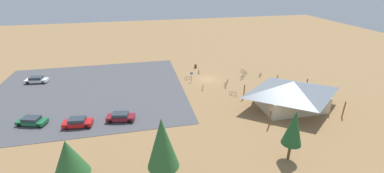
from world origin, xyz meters
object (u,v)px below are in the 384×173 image
at_px(bicycle_teal_edge_north, 188,78).
at_px(pine_center, 162,143).
at_px(bike_pavilion, 292,93).
at_px(bicycle_orange_yard_center, 203,88).
at_px(pine_far_west, 69,158).
at_px(trash_bin, 196,66).
at_px(lot_sign, 191,75).
at_px(car_red_far_end, 78,122).
at_px(bicycle_white_mid_cluster, 227,82).
at_px(car_green_near_entry, 32,121).
at_px(visitor_by_pavilion, 277,78).
at_px(bicycle_silver_yard_right, 233,93).
at_px(bicycle_green_front_row, 245,74).
at_px(car_maroon_back_corner, 121,117).
at_px(pine_west, 294,128).
at_px(bicycle_red_back_row, 199,72).
at_px(bicycle_yellow_lone_east, 225,86).
at_px(bicycle_blue_lone_west, 260,75).
at_px(bicycle_black_near_sign, 243,71).
at_px(car_white_second_row, 37,80).
at_px(bicycle_purple_trailside, 242,78).

bearing_deg(bicycle_teal_edge_north, pine_center, 73.20).
xyz_separation_m(bike_pavilion, bicycle_orange_yard_center, (12.86, -10.34, -2.42)).
height_order(bike_pavilion, pine_far_west, pine_far_west).
distance_m(bike_pavilion, trash_bin, 25.83).
bearing_deg(lot_sign, bike_pavilion, 133.58).
bearing_deg(pine_center, car_red_far_end, -51.55).
bearing_deg(bicycle_white_mid_cluster, bicycle_teal_edge_north, -27.80).
xyz_separation_m(car_green_near_entry, visitor_by_pavilion, (-45.50, -7.24, 0.23)).
distance_m(bicycle_silver_yard_right, bicycle_white_mid_cluster, 5.55).
distance_m(pine_center, car_red_far_end, 18.90).
relative_size(bicycle_green_front_row, car_maroon_back_corner, 0.36).
height_order(pine_center, pine_west, pine_center).
height_order(bicycle_red_back_row, bicycle_white_mid_cluster, bicycle_white_mid_cluster).
bearing_deg(bicycle_orange_yard_center, pine_center, 65.60).
relative_size(bicycle_orange_yard_center, bicycle_red_back_row, 1.05).
relative_size(bicycle_silver_yard_right, bicycle_yellow_lone_east, 0.76).
bearing_deg(bicycle_silver_yard_right, pine_far_west, 35.61).
relative_size(bicycle_teal_edge_north, bicycle_red_back_row, 1.04).
bearing_deg(car_maroon_back_corner, bicycle_blue_lone_west, -157.23).
height_order(pine_center, car_maroon_back_corner, pine_center).
height_order(bicycle_black_near_sign, car_white_second_row, car_white_second_row).
xyz_separation_m(bicycle_orange_yard_center, bicycle_teal_edge_north, (1.78, -5.77, -0.01)).
distance_m(pine_center, bicycle_white_mid_cluster, 30.27).
bearing_deg(bike_pavilion, car_white_second_row, -24.79).
distance_m(bike_pavilion, car_green_near_entry, 41.95).
bearing_deg(bicycle_white_mid_cluster, pine_center, 56.88).
bearing_deg(bicycle_red_back_row, bike_pavilion, 120.57).
height_order(bicycle_blue_lone_west, car_white_second_row, car_white_second_row).
relative_size(pine_center, bicycle_white_mid_cluster, 5.46).
relative_size(lot_sign, bicycle_teal_edge_north, 1.28).
height_order(bicycle_blue_lone_west, bicycle_black_near_sign, bicycle_blue_lone_west).
bearing_deg(bike_pavilion, bicycle_orange_yard_center, -38.81).
bearing_deg(lot_sign, pine_center, 71.62).
xyz_separation_m(pine_far_west, bicycle_orange_yard_center, (-20.04, -21.65, -3.62)).
bearing_deg(car_red_far_end, bicycle_teal_edge_north, -143.99).
distance_m(bicycle_white_mid_cluster, car_white_second_row, 40.37).
bearing_deg(trash_bin, pine_center, 71.45).
height_order(car_green_near_entry, visitor_by_pavilion, visitor_by_pavilion).
distance_m(car_white_second_row, car_green_near_entry, 18.43).
distance_m(bicycle_black_near_sign, car_maroon_back_corner, 31.56).
bearing_deg(car_white_second_row, bicycle_yellow_lone_east, 163.98).
height_order(pine_far_west, car_red_far_end, pine_far_west).
relative_size(bicycle_teal_edge_north, bicycle_blue_lone_west, 1.35).
xyz_separation_m(pine_far_west, bicycle_white_mid_cluster, (-25.82, -23.43, -3.61)).
xyz_separation_m(bicycle_silver_yard_right, car_green_near_entry, (33.89, 3.05, 0.32)).
distance_m(bicycle_purple_trailside, bicycle_red_back_row, 10.17).
height_order(bicycle_white_mid_cluster, visitor_by_pavilion, visitor_by_pavilion).
distance_m(bicycle_white_mid_cluster, bicycle_green_front_row, 6.62).
xyz_separation_m(pine_west, bicycle_red_back_row, (3.69, -31.54, -4.21)).
bearing_deg(bicycle_white_mid_cluster, lot_sign, -21.32).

